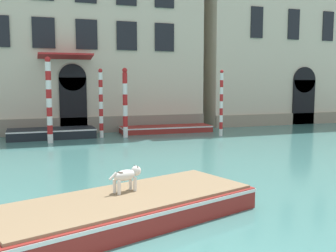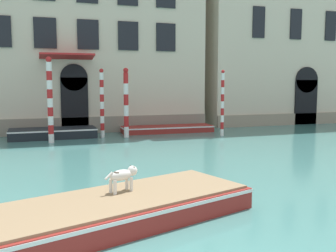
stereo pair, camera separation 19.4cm
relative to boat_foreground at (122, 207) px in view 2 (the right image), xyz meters
The scene contains 9 objects.
palazzo_right 26.86m from the boat_foreground, 46.88° to the left, with size 15.12×6.13×17.53m.
boat_foreground is the anchor object (origin of this frame).
dog_on_deck 0.77m from the boat_foreground, 73.76° to the left, with size 0.85×0.49×0.60m.
boat_moored_near_palazzo 14.14m from the boat_foreground, 94.01° to the left, with size 4.75×1.88×0.55m.
boat_moored_far 15.64m from the boat_foreground, 67.81° to the left, with size 5.76×1.77×0.40m.
mooring_pole_0 12.62m from the boat_foreground, 95.26° to the left, with size 0.29×0.29×4.42m.
mooring_pole_1 13.53m from the boat_foreground, 77.15° to the left, with size 0.28×0.28×3.92m.
mooring_pole_3 13.71m from the boat_foreground, 82.86° to the left, with size 0.24×0.24×3.88m.
mooring_pole_5 14.64m from the boat_foreground, 54.75° to the left, with size 0.20×0.20×3.83m.
Camera 2 is at (-1.61, -4.06, 3.21)m, focal length 42.00 mm.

